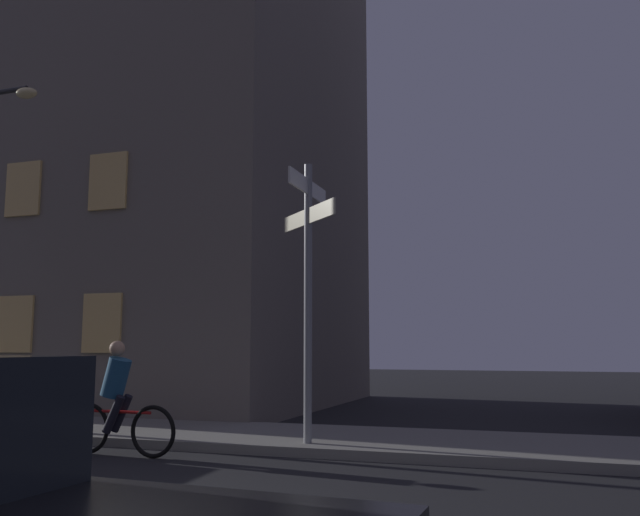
{
  "coord_description": "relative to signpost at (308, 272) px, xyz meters",
  "views": [
    {
      "loc": [
        3.55,
        -4.32,
        1.53
      ],
      "look_at": [
        0.52,
        4.76,
        2.79
      ],
      "focal_mm": 37.56,
      "sensor_mm": 36.0,
      "label": 1
    }
  ],
  "objects": [
    {
      "name": "signpost",
      "position": [
        0.0,
        0.0,
        0.0
      ],
      "size": [
        1.23,
        1.62,
        4.14
      ],
      "color": "gray",
      "rests_on": "sidewalk_kerb"
    },
    {
      "name": "sidewalk_kerb",
      "position": [
        -0.23,
        0.92,
        -2.57
      ],
      "size": [
        40.0,
        2.73,
        0.14
      ],
      "primitive_type": "cube",
      "color": "gray",
      "rests_on": "ground_plane"
    },
    {
      "name": "cyclist",
      "position": [
        -2.48,
        -1.08,
        -1.89
      ],
      "size": [
        1.82,
        0.34,
        1.61
      ],
      "color": "black",
      "rests_on": "ground_plane"
    },
    {
      "name": "building_left_block",
      "position": [
        -7.35,
        6.63,
        4.74
      ],
      "size": [
        10.91,
        9.04,
        14.75
      ],
      "color": "slate",
      "rests_on": "ground_plane"
    }
  ]
}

